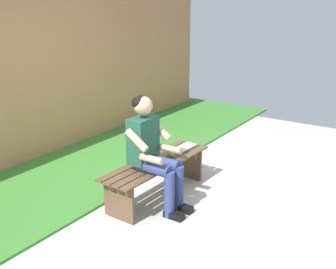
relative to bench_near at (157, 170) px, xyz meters
name	(u,v)px	position (x,y,z in m)	size (l,w,h in m)	color
grass_strip	(75,169)	(0.00, -1.36, -0.32)	(9.00, 1.98, 0.03)	#387A2D
bench_near	(157,170)	(0.00, 0.00, 0.00)	(1.57, 0.49, 0.44)	brown
person_seated	(152,149)	(0.23, 0.10, 0.35)	(0.50, 0.69, 1.24)	#1E513D
apple	(171,154)	(-0.19, 0.07, 0.15)	(0.08, 0.08, 0.08)	#72B738
book_open	(183,148)	(-0.51, 0.03, 0.12)	(0.42, 0.17, 0.02)	white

